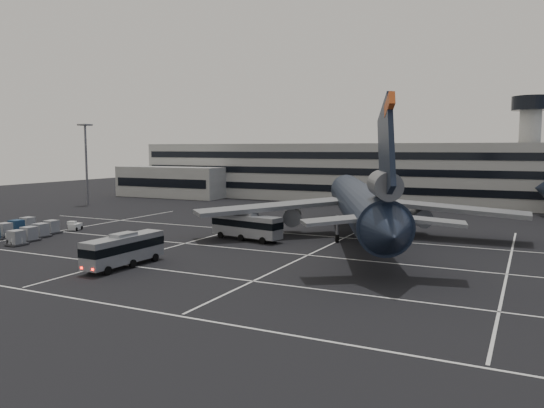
{
  "coord_description": "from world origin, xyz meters",
  "views": [
    {
      "loc": [
        35.86,
        -54.32,
        12.83
      ],
      "look_at": [
        2.98,
        12.52,
        5.0
      ],
      "focal_mm": 35.0,
      "sensor_mm": 36.0,
      "label": 1
    }
  ],
  "objects": [
    {
      "name": "lightpole_left",
      "position": [
        -55.0,
        35.0,
        11.82
      ],
      "size": [
        2.4,
        2.4,
        18.28
      ],
      "color": "slate",
      "rests_on": "ground"
    },
    {
      "name": "bus_far",
      "position": [
        0.17,
        10.17,
        2.12
      ],
      "size": [
        11.25,
        4.56,
        3.87
      ],
      "rotation": [
        0.0,
        0.0,
        1.38
      ],
      "color": "gray",
      "rests_on": "ground"
    },
    {
      "name": "trijet_main",
      "position": [
        14.56,
        16.72,
        5.25
      ],
      "size": [
        43.85,
        55.05,
        18.08
      ],
      "rotation": [
        0.0,
        0.0,
        0.4
      ],
      "color": "black",
      "rests_on": "ground"
    },
    {
      "name": "tug_a",
      "position": [
        -28.35,
        5.97,
        0.65
      ],
      "size": [
        2.04,
        2.59,
        1.47
      ],
      "rotation": [
        0.0,
        0.0,
        0.33
      ],
      "color": "silver",
      "rests_on": "ground"
    },
    {
      "name": "hills",
      "position": [
        17.99,
        170.0,
        -12.07
      ],
      "size": [
        352.0,
        180.0,
        44.0
      ],
      "color": "#38332B",
      "rests_on": "ground"
    },
    {
      "name": "uld_cluster",
      "position": [
        -30.26,
        -2.85,
        0.99
      ],
      "size": [
        12.96,
        15.14,
        2.02
      ],
      "rotation": [
        0.0,
        0.0,
        0.4
      ],
      "color": "#2D2D30",
      "rests_on": "ground"
    },
    {
      "name": "ground",
      "position": [
        0.0,
        0.0,
        0.0
      ],
      "size": [
        260.0,
        260.0,
        0.0
      ],
      "primitive_type": "plane",
      "color": "black",
      "rests_on": "ground"
    },
    {
      "name": "bus_near",
      "position": [
        -3.56,
        -10.6,
        2.04
      ],
      "size": [
        2.89,
        10.62,
        3.72
      ],
      "rotation": [
        0.0,
        0.0,
        -0.03
      ],
      "color": "gray",
      "rests_on": "ground"
    },
    {
      "name": "terminal",
      "position": [
        -2.95,
        71.14,
        6.93
      ],
      "size": [
        125.0,
        26.0,
        24.0
      ],
      "color": "gray",
      "rests_on": "ground"
    },
    {
      "name": "tug_b",
      "position": [
        -25.61,
        -6.9,
        0.68
      ],
      "size": [
        2.78,
        2.4,
        1.54
      ],
      "rotation": [
        0.0,
        0.0,
        1.08
      ],
      "color": "silver",
      "rests_on": "ground"
    },
    {
      "name": "lane_markings",
      "position": [
        0.95,
        0.72,
        0.01
      ],
      "size": [
        90.0,
        55.62,
        0.01
      ],
      "color": "silver",
      "rests_on": "ground"
    }
  ]
}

